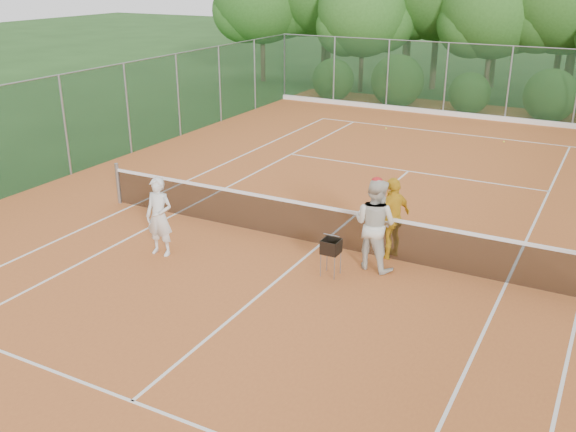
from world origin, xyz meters
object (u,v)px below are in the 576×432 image
Objects in this scene: player_white at (159,217)px; ball_hopper at (331,247)px; player_center_grp at (375,224)px; player_yellow at (392,218)px.

player_white is 3.81m from ball_hopper.
player_white is 0.88× the size of player_center_grp.
player_yellow is (4.49, 2.24, 0.02)m from player_white.
player_yellow is 2.29× the size of ball_hopper.
player_yellow is at bearing 70.40° from ball_hopper.
player_center_grp is 1.11× the size of player_yellow.
player_yellow reaches higher than player_white.
player_white is 2.23× the size of ball_hopper.
player_white is 0.97× the size of player_yellow.
player_yellow is at bearing 78.88° from player_center_grp.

